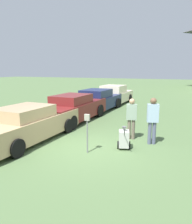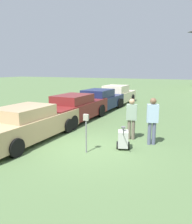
# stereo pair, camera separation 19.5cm
# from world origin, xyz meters

# --- Properties ---
(ground_plane) EXTENTS (120.00, 120.00, 0.00)m
(ground_plane) POSITION_xyz_m (0.00, 0.00, 0.00)
(ground_plane) COLOR #4C663D
(parked_car_tan) EXTENTS (1.99, 5.15, 1.43)m
(parked_car_tan) POSITION_xyz_m (-2.65, -0.16, 0.67)
(parked_car_tan) COLOR tan
(parked_car_tan) RESTS_ON ground_plane
(parked_car_maroon) EXTENTS (1.98, 5.26, 1.50)m
(parked_car_maroon) POSITION_xyz_m (-2.65, 3.58, 0.71)
(parked_car_maroon) COLOR maroon
(parked_car_maroon) RESTS_ON ground_plane
(parked_car_navy) EXTENTS (2.05, 5.21, 1.51)m
(parked_car_navy) POSITION_xyz_m (-2.65, 6.93, 0.70)
(parked_car_navy) COLOR #19234C
(parked_car_navy) RESTS_ON ground_plane
(parked_car_cream) EXTENTS (2.12, 5.01, 1.55)m
(parked_car_cream) POSITION_xyz_m (-2.65, 10.55, 0.71)
(parked_car_cream) COLOR beige
(parked_car_cream) RESTS_ON ground_plane
(parking_meter) EXTENTS (0.18, 0.09, 1.38)m
(parking_meter) POSITION_xyz_m (0.15, -0.40, 0.96)
(parking_meter) COLOR slate
(parking_meter) RESTS_ON ground_plane
(person_worker) EXTENTS (0.46, 0.30, 1.71)m
(person_worker) POSITION_xyz_m (1.15, 1.72, 0.97)
(person_worker) COLOR #665B4C
(person_worker) RESTS_ON ground_plane
(person_supervisor) EXTENTS (0.47, 0.35, 1.82)m
(person_supervisor) POSITION_xyz_m (2.05, 1.42, 1.05)
(person_supervisor) COLOR #515670
(person_supervisor) RESTS_ON ground_plane
(equipment_cart) EXTENTS (0.53, 1.00, 1.00)m
(equipment_cart) POSITION_xyz_m (1.21, 0.48, 0.39)
(equipment_cart) COLOR #B2B2AD
(equipment_cart) RESTS_ON ground_plane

